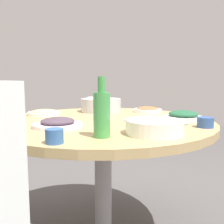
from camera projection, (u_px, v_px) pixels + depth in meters
The scene contains 11 objects.
round_dining_table at pixel (103, 134), 1.50m from camera, with size 1.25×1.25×0.77m.
rice_bowl at pixel (101, 105), 1.86m from camera, with size 0.29×0.29×0.10m.
soup_bowl at pixel (155, 127), 1.11m from camera, with size 0.25×0.25×0.06m.
dish_eggplant at pixel (58, 123), 1.28m from camera, with size 0.25×0.25×0.05m.
dish_greens at pixel (183, 116), 1.51m from camera, with size 0.22×0.22×0.05m.
dish_tofu_braise at pixel (148, 110), 1.84m from camera, with size 0.20×0.20×0.04m.
dish_noodles at pixel (44, 113), 1.70m from camera, with size 0.21×0.21×0.04m.
green_bottle at pixel (102, 113), 1.04m from camera, with size 0.07×0.07×0.25m.
tea_cup_near at pixel (205, 122), 1.26m from camera, with size 0.08×0.08×0.05m, color #2E4F8C.
tea_cup_far at pixel (54, 136), 0.95m from camera, with size 0.07×0.07×0.05m, color #315A97.
tea_cup_side at pixel (3, 130), 1.07m from camera, with size 0.08×0.08×0.05m, color white.
Camera 1 is at (1.32, -0.65, 1.01)m, focal length 41.40 mm.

